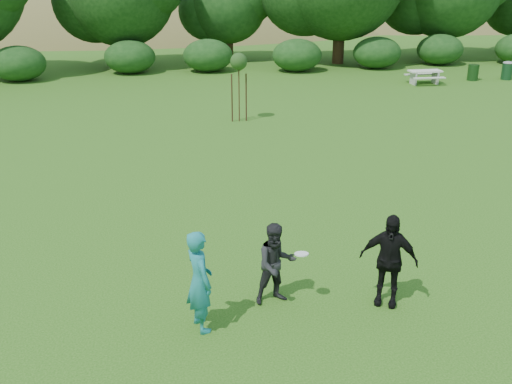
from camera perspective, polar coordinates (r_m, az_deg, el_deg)
The scene contains 10 objects.
ground at distance 11.49m, azimuth 2.64°, elevation -10.60°, with size 120.00×120.00×0.00m, color #19470C.
player_teal at distance 10.21m, azimuth -5.67°, elevation -8.85°, with size 0.70×0.46×1.93m, color #1B777D.
player_grey at distance 10.99m, azimuth 2.02°, elevation -7.19°, with size 0.80×0.63×1.65m, color black.
player_black at distance 11.18m, azimuth 13.10°, elevation -6.63°, with size 1.10×0.46×1.87m, color black.
trash_can_near at distance 35.63m, azimuth 20.88°, elevation 11.11°, with size 0.60×0.60×0.90m, color #163814.
frisbee at distance 10.78m, azimuth 4.57°, elevation -6.19°, with size 0.27×0.27×0.06m.
sapling at distance 23.90m, azimuth -1.74°, elevation 12.73°, with size 0.70×0.70×2.85m.
picnic_table at distance 33.60m, azimuth 16.52°, elevation 11.18°, with size 1.80×1.48×0.76m.
trash_can_lidded at distance 36.60m, azimuth 23.83°, elevation 11.09°, with size 0.60×0.60×1.05m.
hillside at distance 80.01m, azimuth -8.63°, elevation 8.34°, with size 150.00×72.00×52.00m.
Camera 1 is at (-2.19, -9.47, 6.13)m, focal length 40.00 mm.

